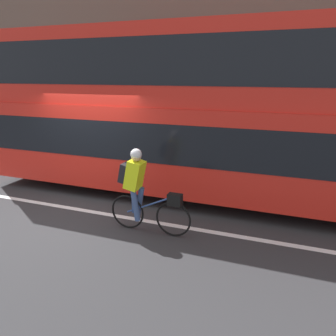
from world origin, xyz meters
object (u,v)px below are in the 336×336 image
(trash_bin, at_px, (139,138))
(bus, at_px, (185,106))
(cyclist_on_bike, at_px, (141,188))
(street_sign_post, at_px, (217,114))

(trash_bin, bearing_deg, bus, -49.74)
(bus, xyz_separation_m, cyclist_on_bike, (-0.10, -2.32, -1.31))
(trash_bin, bearing_deg, cyclist_on_bike, -63.89)
(trash_bin, height_order, street_sign_post, street_sign_post)
(bus, bearing_deg, street_sign_post, 89.66)
(trash_bin, xyz_separation_m, street_sign_post, (2.97, -0.01, 1.05))
(bus, height_order, street_sign_post, bus)
(bus, relative_size, trash_bin, 11.82)
(trash_bin, bearing_deg, street_sign_post, -0.12)
(cyclist_on_bike, xyz_separation_m, trash_bin, (-2.84, 5.80, -0.31))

